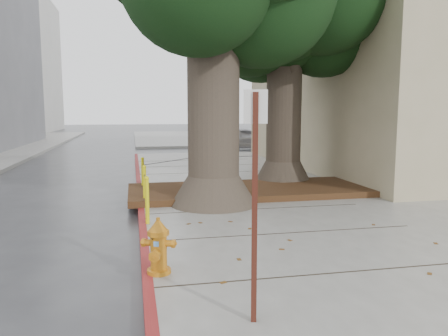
% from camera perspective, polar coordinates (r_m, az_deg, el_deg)
% --- Properties ---
extents(ground, '(140.00, 140.00, 0.00)m').
position_cam_1_polar(ground, '(7.96, 4.39, -9.73)').
color(ground, '#28282B').
rests_on(ground, ground).
extents(sidewalk_far, '(16.00, 20.00, 0.15)m').
position_cam_1_polar(sidewalk_far, '(38.25, 0.50, 4.09)').
color(sidewalk_far, slate).
rests_on(sidewalk_far, ground).
extents(curb_red, '(0.14, 26.00, 0.16)m').
position_cam_1_polar(curb_red, '(10.06, -10.75, -5.74)').
color(curb_red, maroon).
rests_on(curb_red, ground).
extents(planter_bed, '(6.40, 2.60, 0.16)m').
position_cam_1_polar(planter_bed, '(11.80, 3.33, -2.89)').
color(planter_bed, black).
rests_on(planter_bed, sidewalk_main).
extents(building_corner, '(12.00, 13.00, 10.00)m').
position_cam_1_polar(building_corner, '(20.10, 26.37, 14.30)').
color(building_corner, tan).
rests_on(building_corner, ground).
extents(building_side_white, '(10.00, 10.00, 9.00)m').
position_cam_1_polar(building_side_white, '(37.98, 17.03, 10.42)').
color(building_side_white, silver).
rests_on(building_side_white, ground).
extents(building_side_grey, '(12.00, 14.00, 12.00)m').
position_cam_1_polar(building_side_grey, '(46.27, 20.12, 11.57)').
color(building_side_grey, slate).
rests_on(building_side_grey, ground).
extents(tree_far, '(4.50, 3.80, 7.17)m').
position_cam_1_polar(tree_far, '(13.76, 9.24, 18.57)').
color(tree_far, '#4C3F33').
rests_on(tree_far, sidewalk_main).
extents(bollard_ring, '(3.79, 5.39, 0.95)m').
position_cam_1_polar(bollard_ring, '(11.87, -5.53, -0.73)').
color(bollard_ring, '#D5C70B').
rests_on(bollard_ring, sidewalk_main).
extents(fire_hydrant, '(0.41, 0.41, 0.78)m').
position_cam_1_polar(fire_hydrant, '(6.07, -8.55, -10.09)').
color(fire_hydrant, '#C87614').
rests_on(fire_hydrant, sidewalk_main).
extents(signpost, '(0.24, 0.08, 2.41)m').
position_cam_1_polar(signpost, '(4.45, 4.04, -3.41)').
color(signpost, '#471911').
rests_on(signpost, sidewalk_main).
extents(car_silver, '(4.08, 1.80, 1.37)m').
position_cam_1_polar(car_silver, '(26.56, 2.68, 3.88)').
color(car_silver, '#AFAFB4').
rests_on(car_silver, ground).
extents(car_red, '(3.73, 1.42, 1.21)m').
position_cam_1_polar(car_red, '(27.90, 13.60, 3.70)').
color(car_red, maroon).
rests_on(car_red, ground).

